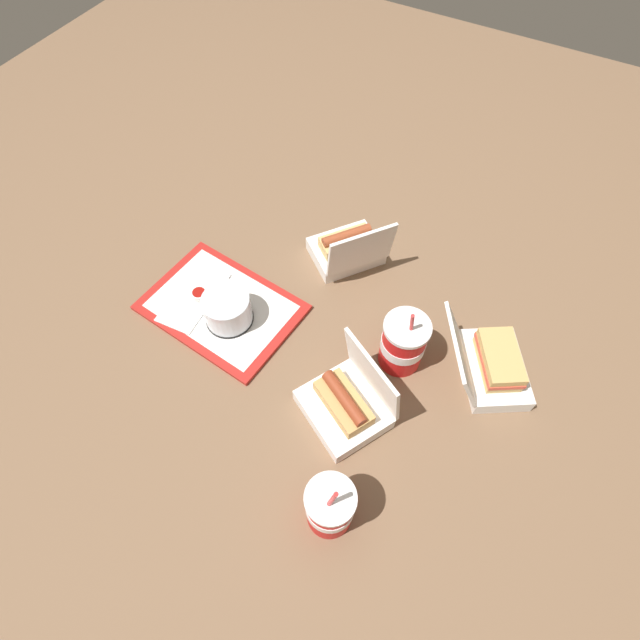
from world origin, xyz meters
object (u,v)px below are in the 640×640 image
(clamshell_hotdog_center, at_px, (347,403))
(soda_cup_back, at_px, (330,507))
(soda_cup_left, at_px, (403,343))
(clamshell_sandwich_back, at_px, (492,364))
(clamshell_hotdog_front, at_px, (348,248))
(plastic_fork, at_px, (211,270))
(ketchup_cup, at_px, (200,295))
(food_tray, at_px, (222,307))
(cake_container, at_px, (228,310))

(clamshell_hotdog_center, distance_m, soda_cup_back, 0.22)
(clamshell_hotdog_center, relative_size, soda_cup_left, 1.11)
(clamshell_sandwich_back, height_order, clamshell_hotdog_front, clamshell_hotdog_front)
(plastic_fork, xyz_separation_m, clamshell_hotdog_front, (0.29, 0.22, 0.03))
(soda_cup_left, bearing_deg, ketchup_cup, -170.10)
(food_tray, distance_m, soda_cup_back, 0.56)
(clamshell_hotdog_front, xyz_separation_m, soda_cup_back, (0.27, -0.60, 0.03))
(food_tray, relative_size, soda_cup_left, 1.92)
(clamshell_sandwich_back, height_order, soda_cup_left, soda_cup_left)
(clamshell_sandwich_back, bearing_deg, soda_cup_back, -110.78)
(food_tray, height_order, soda_cup_left, soda_cup_left)
(plastic_fork, bearing_deg, clamshell_hotdog_front, 32.42)
(ketchup_cup, height_order, soda_cup_left, soda_cup_left)
(food_tray, xyz_separation_m, clamshell_hotdog_front, (0.20, 0.30, 0.03))
(clamshell_hotdog_center, distance_m, clamshell_sandwich_back, 0.34)
(food_tray, bearing_deg, soda_cup_back, -32.91)
(clamshell_hotdog_center, relative_size, clamshell_hotdog_front, 0.97)
(clamshell_hotdog_front, bearing_deg, food_tray, -124.01)
(ketchup_cup, distance_m, clamshell_hotdog_front, 0.40)
(cake_container, relative_size, clamshell_hotdog_front, 0.49)
(clamshell_hotdog_front, height_order, soda_cup_left, soda_cup_left)
(food_tray, distance_m, ketchup_cup, 0.06)
(soda_cup_left, bearing_deg, cake_container, -165.56)
(food_tray, distance_m, plastic_fork, 0.12)
(soda_cup_back, bearing_deg, ketchup_cup, 150.50)
(clamshell_sandwich_back, xyz_separation_m, soda_cup_back, (-0.17, -0.45, 0.03))
(food_tray, height_order, plastic_fork, plastic_fork)
(plastic_fork, bearing_deg, soda_cup_back, -39.37)
(clamshell_hotdog_front, distance_m, soda_cup_back, 0.66)
(food_tray, relative_size, plastic_fork, 3.59)
(clamshell_sandwich_back, bearing_deg, ketchup_cup, -167.79)
(food_tray, distance_m, clamshell_hotdog_center, 0.41)
(soda_cup_left, bearing_deg, soda_cup_back, -86.74)
(cake_container, height_order, clamshell_hotdog_front, clamshell_hotdog_front)
(plastic_fork, bearing_deg, clamshell_hotdog_center, -24.36)
(soda_cup_back, bearing_deg, clamshell_hotdog_front, 114.09)
(food_tray, distance_m, clamshell_hotdog_front, 0.36)
(clamshell_hotdog_center, xyz_separation_m, soda_cup_left, (0.05, 0.18, 0.03))
(cake_container, height_order, plastic_fork, cake_container)
(ketchup_cup, xyz_separation_m, soda_cup_back, (0.53, -0.30, 0.05))
(plastic_fork, relative_size, clamshell_hotdog_front, 0.47)
(ketchup_cup, xyz_separation_m, soda_cup_left, (0.50, 0.09, 0.05))
(food_tray, xyz_separation_m, soda_cup_left, (0.45, 0.08, 0.07))
(clamshell_hotdog_center, bearing_deg, clamshell_sandwich_back, 44.58)
(plastic_fork, bearing_deg, cake_container, -43.12)
(cake_container, distance_m, plastic_fork, 0.17)
(clamshell_hotdog_center, bearing_deg, soda_cup_back, -71.22)
(cake_container, xyz_separation_m, clamshell_sandwich_back, (0.60, 0.17, -0.01))
(plastic_fork, distance_m, soda_cup_left, 0.53)
(ketchup_cup, bearing_deg, plastic_fork, 107.64)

